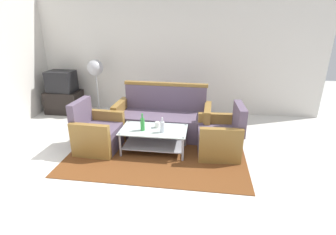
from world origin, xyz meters
The scene contains 13 objects.
ground_plane centered at (0.00, 0.00, 0.00)m, with size 14.00×14.00×0.00m, color silver.
wall_back centered at (0.00, 3.06, 1.40)m, with size 6.52×0.12×2.80m.
rug centered at (-0.07, 0.97, 0.01)m, with size 2.91×2.14×0.01m, color brown.
couch centered at (-0.09, 1.64, 0.32)m, with size 1.82×0.79×0.96m.
armchair_left centered at (-1.11, 0.88, 0.29)m, with size 0.74×0.80×0.85m.
armchair_right centered at (0.98, 1.01, 0.29)m, with size 0.74×0.80×0.85m.
coffee_table centered at (-0.13, 0.91, 0.27)m, with size 1.10×0.60×0.40m.
bottle_clear centered at (0.03, 0.82, 0.51)m, with size 0.07×0.07×0.25m.
bottle_green centered at (-0.30, 0.85, 0.52)m, with size 0.07×0.07×0.29m.
cup centered at (-0.08, 0.99, 0.46)m, with size 0.08×0.08×0.10m, color silver.
tv_stand centered at (-2.62, 2.55, 0.26)m, with size 0.80×0.50×0.52m, color black.
television centered at (-2.62, 2.55, 0.76)m, with size 0.62×0.47×0.48m.
pedestal_fan centered at (-1.79, 2.60, 1.01)m, with size 0.36×0.36×1.27m.
Camera 1 is at (0.67, -3.00, 2.15)m, focal length 27.96 mm.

